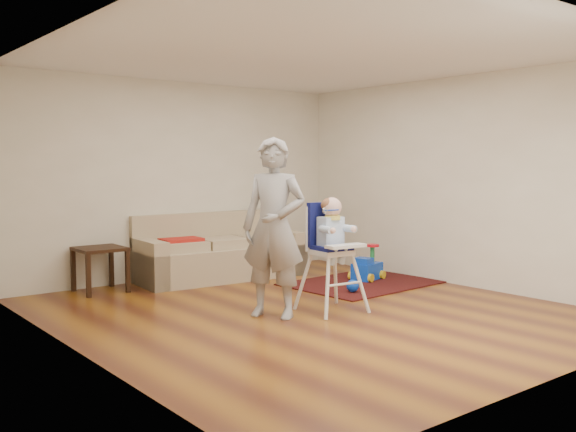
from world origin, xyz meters
TOP-DOWN VIEW (x-y plane):
  - ground at (0.00, 0.00)m, footprint 5.50×5.50m
  - room_envelope at (0.00, 0.53)m, footprint 5.04×5.52m
  - sofa at (0.31, 2.30)m, footprint 2.37×1.11m
  - side_table at (-1.35, 2.42)m, footprint 0.55×0.55m
  - area_rug at (1.56, 0.80)m, footprint 1.94×1.50m
  - ride_on_toy at (1.79, 0.93)m, footprint 0.49×0.40m
  - toy_ball at (1.02, 0.42)m, footprint 0.15×0.15m
  - high_chair at (0.18, -0.12)m, footprint 0.62×0.62m
  - adult at (-0.45, 0.07)m, footprint 0.73×0.81m

SIDE VIEW (x-z plane):
  - ground at x=0.00m, z-range 0.00..0.00m
  - area_rug at x=1.56m, z-range 0.00..0.01m
  - toy_ball at x=1.02m, z-range 0.01..0.17m
  - ride_on_toy at x=1.79m, z-range 0.01..0.48m
  - side_table at x=-1.35m, z-range 0.00..0.55m
  - sofa at x=0.31m, z-range 0.00..0.89m
  - high_chair at x=0.18m, z-range -0.02..1.21m
  - adult at x=-0.45m, z-range 0.00..1.85m
  - room_envelope at x=0.00m, z-range 0.52..3.24m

